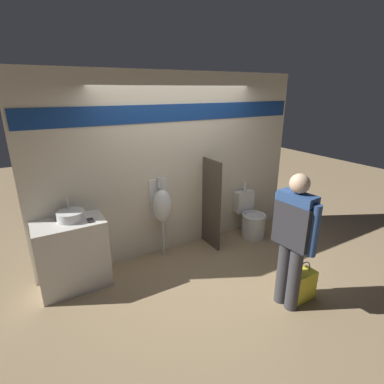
{
  "coord_description": "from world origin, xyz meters",
  "views": [
    {
      "loc": [
        -2.06,
        -3.33,
        2.46
      ],
      "look_at": [
        0.0,
        0.17,
        1.05
      ],
      "focal_mm": 28.0,
      "sensor_mm": 36.0,
      "label": 1
    }
  ],
  "objects_px": {
    "cell_phone": "(91,220)",
    "person_in_vest": "(294,233)",
    "shopping_bag": "(302,285)",
    "sink_basin": "(71,216)",
    "urinal_near_counter": "(162,206)",
    "toilet": "(251,219)"
  },
  "relations": [
    {
      "from": "cell_phone",
      "to": "person_in_vest",
      "type": "xyz_separation_m",
      "value": [
        1.84,
        -1.56,
        0.03
      ]
    },
    {
      "from": "cell_phone",
      "to": "shopping_bag",
      "type": "relative_size",
      "value": 0.27
    },
    {
      "from": "sink_basin",
      "to": "person_in_vest",
      "type": "xyz_separation_m",
      "value": [
        2.04,
        -1.71,
        -0.02
      ]
    },
    {
      "from": "urinal_near_counter",
      "to": "shopping_bag",
      "type": "relative_size",
      "value": 2.38
    },
    {
      "from": "cell_phone",
      "to": "toilet",
      "type": "height_order",
      "value": "cell_phone"
    },
    {
      "from": "cell_phone",
      "to": "person_in_vest",
      "type": "distance_m",
      "value": 2.41
    },
    {
      "from": "person_in_vest",
      "to": "urinal_near_counter",
      "type": "bearing_deg",
      "value": 18.56
    },
    {
      "from": "toilet",
      "to": "person_in_vest",
      "type": "bearing_deg",
      "value": -117.61
    },
    {
      "from": "cell_phone",
      "to": "urinal_near_counter",
      "type": "relative_size",
      "value": 0.11
    },
    {
      "from": "sink_basin",
      "to": "cell_phone",
      "type": "relative_size",
      "value": 2.38
    },
    {
      "from": "person_in_vest",
      "to": "shopping_bag",
      "type": "bearing_deg",
      "value": -100.73
    },
    {
      "from": "toilet",
      "to": "shopping_bag",
      "type": "height_order",
      "value": "toilet"
    },
    {
      "from": "sink_basin",
      "to": "cell_phone",
      "type": "height_order",
      "value": "sink_basin"
    },
    {
      "from": "person_in_vest",
      "to": "shopping_bag",
      "type": "relative_size",
      "value": 3.14
    },
    {
      "from": "sink_basin",
      "to": "toilet",
      "type": "bearing_deg",
      "value": -2.26
    },
    {
      "from": "cell_phone",
      "to": "urinal_near_counter",
      "type": "bearing_deg",
      "value": 12.03
    },
    {
      "from": "sink_basin",
      "to": "toilet",
      "type": "height_order",
      "value": "sink_basin"
    },
    {
      "from": "urinal_near_counter",
      "to": "shopping_bag",
      "type": "height_order",
      "value": "urinal_near_counter"
    },
    {
      "from": "urinal_near_counter",
      "to": "toilet",
      "type": "relative_size",
      "value": 1.37
    },
    {
      "from": "sink_basin",
      "to": "person_in_vest",
      "type": "relative_size",
      "value": 0.2
    },
    {
      "from": "toilet",
      "to": "shopping_bag",
      "type": "bearing_deg",
      "value": -110.27
    },
    {
      "from": "shopping_bag",
      "to": "sink_basin",
      "type": "bearing_deg",
      "value": 142.69
    }
  ]
}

